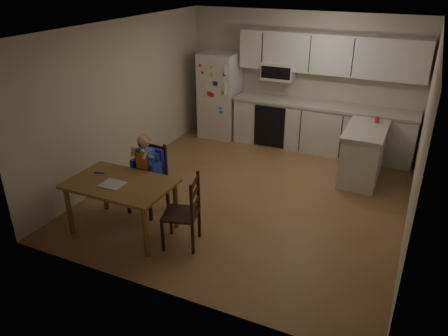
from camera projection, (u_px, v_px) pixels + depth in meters
room at (265, 108)px, 6.67m from camera, size 4.52×5.01×2.51m
refrigerator at (220, 95)px, 8.80m from camera, size 0.72×0.70×1.70m
kitchen_run at (322, 105)px, 8.09m from camera, size 3.37×0.62×2.15m
kitchen_island at (363, 154)px, 7.11m from camera, size 0.63×1.20×0.88m
red_cup at (377, 120)px, 7.16m from camera, size 0.08×0.08×0.10m
dining_table at (121, 189)px, 5.62m from camera, size 1.34×0.86×0.72m
napkin at (112, 184)px, 5.52m from camera, size 0.29×0.25×0.01m
toddler_spoon at (98, 173)px, 5.82m from camera, size 0.12×0.06×0.02m
chair_booster at (148, 165)px, 6.09m from camera, size 0.48×0.48×1.17m
chair_side at (188, 208)px, 5.36m from camera, size 0.52×0.52×0.95m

